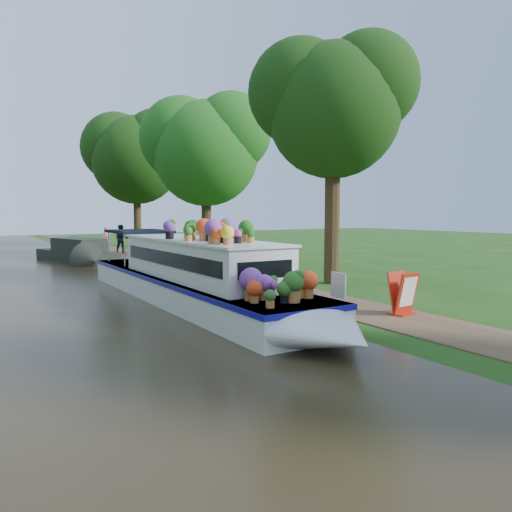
# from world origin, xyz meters

# --- Properties ---
(ground) EXTENTS (100.00, 100.00, 0.00)m
(ground) POSITION_xyz_m (0.00, 0.00, 0.00)
(ground) COLOR #193F0F
(ground) RESTS_ON ground
(canal_water) EXTENTS (10.00, 100.00, 0.02)m
(canal_water) POSITION_xyz_m (-6.00, 0.00, 0.01)
(canal_water) COLOR black
(canal_water) RESTS_ON ground
(towpath) EXTENTS (2.20, 100.00, 0.03)m
(towpath) POSITION_xyz_m (1.20, 0.00, 0.01)
(towpath) COLOR #513926
(towpath) RESTS_ON ground
(plant_boat) EXTENTS (2.29, 13.52, 2.27)m
(plant_boat) POSITION_xyz_m (-2.25, 1.47, 0.85)
(plant_boat) COLOR white
(plant_boat) RESTS_ON canal_water
(tree_near_overhang) EXTENTS (5.52, 5.28, 8.99)m
(tree_near_overhang) POSITION_xyz_m (3.79, 3.06, 6.60)
(tree_near_overhang) COLOR #2F200F
(tree_near_overhang) RESTS_ON ground
(tree_near_mid) EXTENTS (6.90, 6.60, 9.40)m
(tree_near_mid) POSITION_xyz_m (4.48, 15.08, 6.44)
(tree_near_mid) COLOR #2F200F
(tree_near_mid) RESTS_ON ground
(tree_near_far) EXTENTS (7.59, 7.26, 10.30)m
(tree_near_far) POSITION_xyz_m (3.98, 26.09, 7.05)
(tree_near_far) COLOR #2F200F
(tree_near_far) RESTS_ON ground
(second_boat) EXTENTS (3.31, 6.75, 1.24)m
(second_boat) POSITION_xyz_m (-2.50, 15.88, 0.50)
(second_boat) COLOR black
(second_boat) RESTS_ON canal_water
(sandwich_board) EXTENTS (0.70, 0.59, 1.08)m
(sandwich_board) POSITION_xyz_m (1.62, -2.42, 0.52)
(sandwich_board) COLOR #AF200C
(sandwich_board) RESTS_ON towpath
(pedestrian_pink) EXTENTS (0.61, 0.44, 1.56)m
(pedestrian_pink) POSITION_xyz_m (0.93, 23.32, 0.81)
(pedestrian_pink) COLOR #EB6177
(pedestrian_pink) RESTS_ON towpath
(pedestrian_dark) EXTENTS (1.00, 0.86, 1.79)m
(pedestrian_dark) POSITION_xyz_m (0.99, 19.96, 0.93)
(pedestrian_dark) COLOR black
(pedestrian_dark) RESTS_ON towpath
(verge_plant) EXTENTS (0.44, 0.39, 0.48)m
(verge_plant) POSITION_xyz_m (-0.50, 1.95, 0.24)
(verge_plant) COLOR #296E21
(verge_plant) RESTS_ON ground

